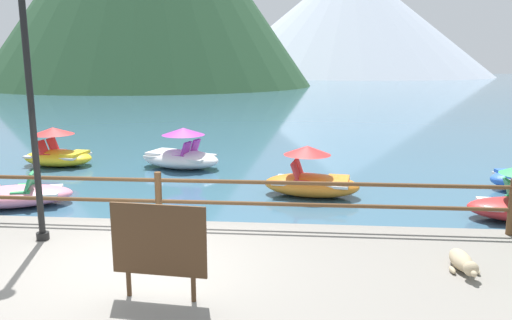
% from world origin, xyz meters
% --- Properties ---
extents(ground_plane, '(200.00, 200.00, 0.00)m').
position_xyz_m(ground_plane, '(0.00, 40.00, 0.00)').
color(ground_plane, '#38607A').
extents(dock_railing, '(23.92, 0.12, 0.95)m').
position_xyz_m(dock_railing, '(0.00, 1.55, 0.99)').
color(dock_railing, brown).
rests_on(dock_railing, promenade_dock).
extents(lamp_post, '(0.28, 0.28, 4.33)m').
position_xyz_m(lamp_post, '(-1.67, 0.66, 3.00)').
color(lamp_post, black).
rests_on(lamp_post, promenade_dock).
extents(sign_board, '(1.18, 0.16, 1.19)m').
position_xyz_m(sign_board, '(0.79, -1.15, 1.13)').
color(sign_board, silver).
rests_on(sign_board, promenade_dock).
extents(dog_resting, '(0.39, 1.08, 0.26)m').
position_xyz_m(dog_resting, '(4.70, 0.01, 0.52)').
color(dog_resting, tan).
rests_on(dog_resting, promenade_dock).
extents(pedal_boat_0, '(2.39, 1.63, 1.21)m').
position_xyz_m(pedal_boat_0, '(-5.15, 8.06, 0.41)').
color(pedal_boat_0, yellow).
rests_on(pedal_boat_0, ground).
extents(pedal_boat_1, '(2.83, 2.07, 1.26)m').
position_xyz_m(pedal_boat_1, '(-1.19, 8.03, 0.42)').
color(pedal_boat_1, white).
rests_on(pedal_boat_1, ground).
extents(pedal_boat_4, '(2.48, 1.55, 1.24)m').
position_xyz_m(pedal_boat_4, '(2.76, 5.15, 0.41)').
color(pedal_boat_4, orange).
rests_on(pedal_boat_4, ground).
extents(pedal_boat_6, '(2.72, 1.94, 0.81)m').
position_xyz_m(pedal_boat_6, '(-3.98, 3.70, 0.25)').
color(pedal_boat_6, pink).
rests_on(pedal_boat_6, ground).
extents(distant_peak, '(65.39, 65.39, 26.27)m').
position_xyz_m(distant_peak, '(13.87, 114.34, 13.13)').
color(distant_peak, '#A8B2C1').
rests_on(distant_peak, ground).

